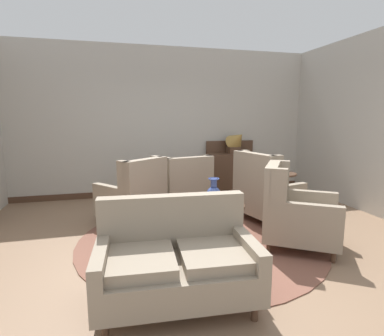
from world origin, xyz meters
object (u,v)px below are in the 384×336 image
at_px(porcelain_vase, 214,194).
at_px(coffee_table, 213,211).
at_px(gramophone, 237,140).
at_px(settee, 176,261).
at_px(armchair_beside_settee, 135,197).
at_px(armchair_foreground_right, 295,213).
at_px(armchair_near_window, 184,188).
at_px(side_table, 281,188).
at_px(sideboard, 232,170).
at_px(armchair_far_left, 264,193).

bearing_deg(porcelain_vase, coffee_table, 74.20).
bearing_deg(porcelain_vase, gramophone, 60.74).
relative_size(settee, armchair_beside_settee, 1.27).
relative_size(armchair_foreground_right, gramophone, 1.94).
bearing_deg(armchair_near_window, gramophone, -157.78).
distance_m(armchair_foreground_right, armchair_beside_settee, 2.33).
bearing_deg(coffee_table, armchair_foreground_right, -29.49).
distance_m(side_table, sideboard, 1.48).
xyz_separation_m(porcelain_vase, armchair_far_left, (1.02, 0.52, -0.18)).
bearing_deg(armchair_foreground_right, settee, 148.39).
distance_m(porcelain_vase, gramophone, 2.70).
bearing_deg(armchair_near_window, armchair_far_left, 130.49).
distance_m(armchair_beside_settee, armchair_near_window, 1.03).
xyz_separation_m(armchair_far_left, armchair_near_window, (-1.11, 0.83, -0.04)).
height_order(settee, gramophone, gramophone).
xyz_separation_m(settee, side_table, (2.37, 2.23, 0.02)).
relative_size(armchair_near_window, gramophone, 1.67).
relative_size(coffee_table, armchair_near_window, 0.85).
distance_m(armchair_near_window, gramophone, 1.84).
height_order(armchair_foreground_right, armchair_beside_settee, armchair_foreground_right).
relative_size(armchair_far_left, armchair_beside_settee, 0.98).
height_order(coffee_table, porcelain_vase, porcelain_vase).
relative_size(porcelain_vase, armchair_beside_settee, 0.32).
xyz_separation_m(porcelain_vase, gramophone, (1.30, 2.31, 0.52)).
distance_m(settee, armchair_foreground_right, 1.86).
xyz_separation_m(armchair_beside_settee, gramophone, (2.28, 1.47, 0.71)).
height_order(porcelain_vase, armchair_far_left, armchair_far_left).
relative_size(armchair_far_left, armchair_near_window, 1.12).
bearing_deg(gramophone, armchair_near_window, -145.14).
bearing_deg(sideboard, armchair_foreground_right, -96.39).
height_order(armchair_far_left, sideboard, sideboard).
relative_size(armchair_foreground_right, armchair_near_window, 1.17).
height_order(coffee_table, settee, settee).
bearing_deg(coffee_table, settee, -121.05).
bearing_deg(armchair_far_left, armchair_beside_settee, 66.12).
bearing_deg(armchair_far_left, settee, 120.18).
bearing_deg(coffee_table, armchair_far_left, 25.80).
xyz_separation_m(side_table, gramophone, (-0.30, 1.34, 0.75)).
height_order(porcelain_vase, sideboard, sideboard).
distance_m(porcelain_vase, armchair_near_window, 1.37).
xyz_separation_m(armchair_foreground_right, armchair_beside_settee, (-1.91, 1.33, -0.00)).
bearing_deg(armchair_beside_settee, armchair_foreground_right, 106.53).
height_order(coffee_table, armchair_far_left, armchair_far_left).
bearing_deg(sideboard, side_table, -76.13).
bearing_deg(armchair_beside_settee, coffee_table, 102.13).
bearing_deg(gramophone, porcelain_vase, -119.26).
xyz_separation_m(settee, armchair_foreground_right, (1.69, 0.78, 0.06)).
distance_m(porcelain_vase, side_table, 1.89).
bearing_deg(gramophone, settee, -120.01).
relative_size(armchair_far_left, sideboard, 0.98).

